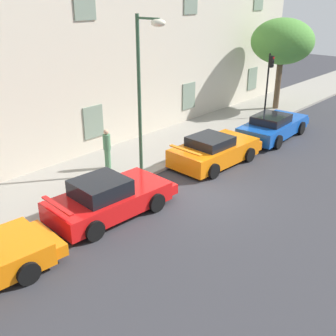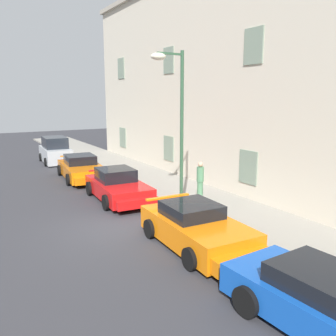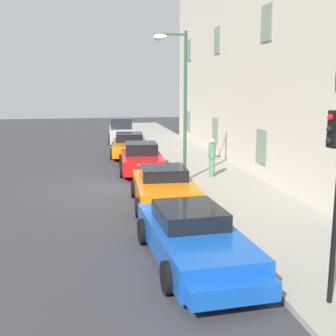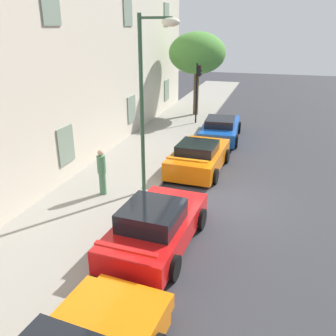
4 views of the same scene
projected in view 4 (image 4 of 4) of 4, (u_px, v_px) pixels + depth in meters
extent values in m
plane|color=#333338|center=(220.00, 201.00, 13.19)|extent=(80.00, 80.00, 0.00)
cube|color=gray|center=(111.00, 185.00, 14.34)|extent=(60.00, 3.81, 0.14)
cube|color=beige|center=(0.00, 39.00, 13.42)|extent=(34.83, 4.60, 11.19)
cube|color=gray|center=(66.00, 145.00, 14.28)|extent=(1.10, 0.06, 1.50)
cube|color=gray|center=(132.00, 109.00, 20.48)|extent=(1.10, 0.06, 1.50)
cube|color=gray|center=(167.00, 90.00, 26.68)|extent=(1.10, 0.06, 1.50)
cube|color=gray|center=(50.00, 2.00, 12.36)|extent=(1.10, 0.06, 1.50)
cube|color=gray|center=(128.00, 11.00, 18.56)|extent=(1.10, 0.06, 1.50)
cube|color=gray|center=(167.00, 15.00, 24.77)|extent=(1.10, 0.06, 1.50)
cube|color=orange|center=(122.00, 310.00, 7.56)|extent=(1.52, 1.97, 0.37)
cylinder|color=black|center=(66.00, 320.00, 7.43)|extent=(0.67, 0.30, 0.65)
cube|color=red|center=(156.00, 229.00, 10.42)|extent=(4.34, 2.21, 0.67)
cube|color=black|center=(152.00, 215.00, 9.92)|extent=(1.78, 1.67, 0.56)
cube|color=red|center=(177.00, 204.00, 12.08)|extent=(1.38, 1.88, 0.37)
cube|color=red|center=(126.00, 249.00, 8.52)|extent=(0.26, 1.67, 0.06)
cylinder|color=black|center=(144.00, 209.00, 11.95)|extent=(0.69, 0.28, 0.68)
cylinder|color=black|center=(200.00, 219.00, 11.32)|extent=(0.69, 0.28, 0.68)
cylinder|color=black|center=(105.00, 252.00, 9.66)|extent=(0.69, 0.28, 0.68)
cylinder|color=black|center=(173.00, 268.00, 9.03)|extent=(0.69, 0.28, 0.68)
cube|color=orange|center=(199.00, 158.00, 15.95)|extent=(4.27, 2.19, 0.77)
cube|color=black|center=(197.00, 148.00, 15.46)|extent=(1.75, 1.68, 0.42)
cube|color=orange|center=(208.00, 148.00, 17.60)|extent=(1.34, 1.90, 0.42)
cube|color=orange|center=(187.00, 160.00, 14.04)|extent=(0.24, 1.71, 0.06)
cylinder|color=black|center=(186.00, 151.00, 17.47)|extent=(0.66, 0.27, 0.65)
cylinder|color=black|center=(226.00, 156.00, 16.86)|extent=(0.66, 0.27, 0.65)
cylinder|color=black|center=(168.00, 170.00, 15.20)|extent=(0.66, 0.27, 0.65)
cylinder|color=black|center=(214.00, 176.00, 14.58)|extent=(0.66, 0.27, 0.65)
cube|color=#144CB2|center=(220.00, 130.00, 20.37)|extent=(4.75, 2.17, 0.68)
cube|color=black|center=(220.00, 122.00, 19.85)|extent=(1.94, 1.63, 0.41)
cube|color=#144CB2|center=(224.00, 122.00, 22.25)|extent=(1.49, 1.84, 0.38)
cylinder|color=black|center=(207.00, 126.00, 21.95)|extent=(0.71, 0.28, 0.70)
cylinder|color=black|center=(239.00, 127.00, 21.53)|extent=(0.71, 0.28, 0.70)
cylinder|color=black|center=(200.00, 139.00, 19.35)|extent=(0.71, 0.28, 0.70)
cylinder|color=black|center=(236.00, 141.00, 18.93)|extent=(0.71, 0.28, 0.70)
cylinder|color=brown|center=(196.00, 92.00, 25.12)|extent=(0.36, 0.36, 3.24)
ellipsoid|color=#4C8C38|center=(197.00, 53.00, 24.17)|extent=(3.86, 3.86, 2.77)
cylinder|color=black|center=(196.00, 94.00, 22.73)|extent=(0.10, 0.10, 3.78)
cube|color=black|center=(199.00, 71.00, 22.16)|extent=(0.22, 0.20, 0.66)
sphere|color=red|center=(201.00, 67.00, 22.06)|extent=(0.12, 0.12, 0.12)
sphere|color=black|center=(201.00, 71.00, 22.13)|extent=(0.12, 0.12, 0.12)
sphere|color=black|center=(201.00, 74.00, 22.21)|extent=(0.12, 0.12, 0.12)
cylinder|color=#2D5138|center=(142.00, 110.00, 12.52)|extent=(0.14, 0.14, 6.29)
cube|color=#2D5138|center=(156.00, 18.00, 11.26)|extent=(0.08, 1.10, 0.08)
ellipsoid|color=#EAE5C6|center=(171.00, 22.00, 11.18)|extent=(0.44, 0.60, 0.28)
cylinder|color=#4C7F59|center=(103.00, 183.00, 13.33)|extent=(0.35, 0.35, 0.86)
cylinder|color=#4C7F59|center=(101.00, 164.00, 13.05)|extent=(0.44, 0.44, 0.66)
sphere|color=tan|center=(100.00, 153.00, 12.89)|extent=(0.22, 0.22, 0.22)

